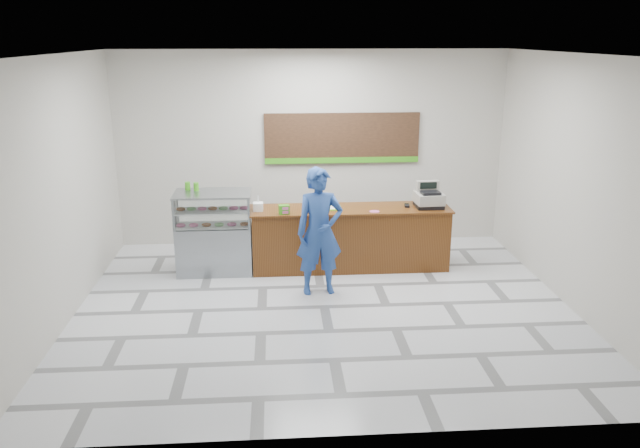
{
  "coord_description": "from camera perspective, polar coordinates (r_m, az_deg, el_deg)",
  "views": [
    {
      "loc": [
        -0.65,
        -8.17,
        3.74
      ],
      "look_at": [
        0.0,
        0.9,
        0.97
      ],
      "focal_mm": 35.0,
      "sensor_mm": 36.0,
      "label": 1
    }
  ],
  "objects": [
    {
      "name": "ceiling",
      "position": [
        8.2,
        0.46,
        15.27
      ],
      "size": [
        7.0,
        7.0,
        0.0
      ],
      "primitive_type": "plane",
      "rotation": [
        3.14,
        0.0,
        0.0
      ],
      "color": "silver",
      "rests_on": "back_wall"
    },
    {
      "name": "green_cup_right",
      "position": [
        10.23,
        -11.26,
        3.37
      ],
      "size": [
        0.08,
        0.08,
        0.13
      ],
      "primitive_type": "cylinder",
      "color": "#3A9918",
      "rests_on": "display_case"
    },
    {
      "name": "cash_register",
      "position": [
        10.34,
        9.91,
        2.38
      ],
      "size": [
        0.46,
        0.48,
        0.41
      ],
      "rotation": [
        0.0,
        0.0,
        0.06
      ],
      "color": "black",
      "rests_on": "sales_counter"
    },
    {
      "name": "sales_counter",
      "position": [
        10.31,
        2.78,
        -1.29
      ],
      "size": [
        3.26,
        0.76,
        1.03
      ],
      "color": "#5D3112",
      "rests_on": "floor"
    },
    {
      "name": "card_terminal",
      "position": [
        10.32,
        7.95,
        1.68
      ],
      "size": [
        0.1,
        0.16,
        0.04
      ],
      "primitive_type": "cube",
      "rotation": [
        0.0,
        0.0,
        -0.14
      ],
      "color": "black",
      "rests_on": "sales_counter"
    },
    {
      "name": "napkin_box",
      "position": [
        10.03,
        -5.68,
        1.59
      ],
      "size": [
        0.16,
        0.16,
        0.13
      ],
      "primitive_type": "cube",
      "rotation": [
        0.0,
        0.0,
        -0.02
      ],
      "color": "white",
      "rests_on": "sales_counter"
    },
    {
      "name": "menu_board",
      "position": [
        11.34,
        2.04,
        7.77
      ],
      "size": [
        2.8,
        0.06,
        0.9
      ],
      "color": "black",
      "rests_on": "back_wall"
    },
    {
      "name": "floor",
      "position": [
        9.01,
        0.4,
        -7.58
      ],
      "size": [
        7.0,
        7.0,
        0.0
      ],
      "primitive_type": "plane",
      "color": "silver",
      "rests_on": "ground"
    },
    {
      "name": "promo_box",
      "position": [
        9.81,
        -3.31,
        1.33
      ],
      "size": [
        0.18,
        0.13,
        0.14
      ],
      "primitive_type": "cube",
      "rotation": [
        0.0,
        0.0,
        0.13
      ],
      "color": "#3A9918",
      "rests_on": "sales_counter"
    },
    {
      "name": "display_case",
      "position": [
        10.24,
        -9.64,
        -0.7
      ],
      "size": [
        1.22,
        0.72,
        1.33
      ],
      "color": "gray",
      "rests_on": "floor"
    },
    {
      "name": "serving_tray",
      "position": [
        10.11,
        0.93,
        1.46
      ],
      "size": [
        0.37,
        0.28,
        0.02
      ],
      "rotation": [
        0.0,
        0.0,
        -0.04
      ],
      "color": "#78CF20",
      "rests_on": "sales_counter"
    },
    {
      "name": "donut_decal",
      "position": [
        9.99,
        4.99,
        1.15
      ],
      "size": [
        0.16,
        0.16,
        0.0
      ],
      "primitive_type": "cylinder",
      "color": "#D75B90",
      "rests_on": "sales_counter"
    },
    {
      "name": "customer",
      "position": [
        9.18,
        -0.04,
        -0.7
      ],
      "size": [
        0.75,
        0.54,
        1.91
      ],
      "primitive_type": "imported",
      "rotation": [
        0.0,
        0.0,
        0.13
      ],
      "color": "#23458D",
      "rests_on": "floor"
    },
    {
      "name": "back_wall",
      "position": [
        11.36,
        -0.78,
        6.87
      ],
      "size": [
        7.0,
        0.0,
        7.0
      ],
      "primitive_type": "plane",
      "rotation": [
        1.57,
        0.0,
        0.0
      ],
      "color": "beige",
      "rests_on": "floor"
    },
    {
      "name": "green_cup_left",
      "position": [
        10.3,
        -12.01,
        3.42
      ],
      "size": [
        0.09,
        0.09,
        0.13
      ],
      "primitive_type": "cylinder",
      "color": "#3A9918",
      "rests_on": "display_case"
    },
    {
      "name": "straw_cup",
      "position": [
        10.07,
        -5.68,
        1.63
      ],
      "size": [
        0.09,
        0.09,
        0.13
      ],
      "primitive_type": "cylinder",
      "color": "silver",
      "rests_on": "sales_counter"
    }
  ]
}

